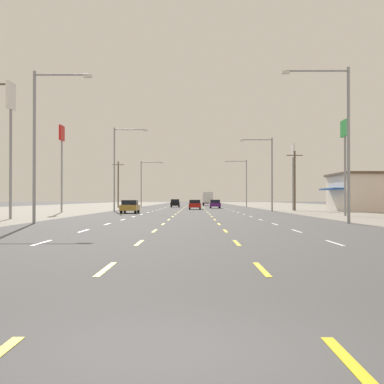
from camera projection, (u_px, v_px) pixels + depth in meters
The scene contains 22 objects.
ground_plane at pixel (193, 211), 71.56m from camera, with size 572.00×572.00×0.00m, color #4C4C4F.
lot_apron_left at pixel (0, 211), 71.69m from camera, with size 28.00×440.00×0.01m, color gray.
lane_markings at pixel (194, 207), 110.05m from camera, with size 10.64×227.60×0.01m.
signal_span_wire at pixel (177, 37), 13.12m from camera, with size 25.03×0.52×9.54m.
sedan_far_left_nearest at pixel (130, 206), 62.01m from camera, with size 1.80×4.50×1.46m.
sedan_center_turn_near at pixel (195, 204), 84.47m from camera, with size 1.80×4.50×1.46m.
sedan_inner_right_mid at pixel (215, 204), 95.85m from camera, with size 1.80×4.50×1.46m.
hatchback_inner_left_midfar at pixel (175, 203), 108.22m from camera, with size 1.72×3.90×1.54m.
box_truck_inner_right_far at pixel (208, 198), 134.31m from camera, with size 2.40×7.20×3.23m.
storefront_right_row_2 at pixel (376, 192), 74.00m from camera, with size 12.17×12.04×4.99m.
pole_sign_left_row_1 at pixel (11, 118), 44.39m from camera, with size 0.24×1.69×10.86m.
pole_sign_left_row_2 at pixel (62, 147), 66.15m from camera, with size 0.24×1.98×10.26m.
pole_sign_right_row_1 at pixel (345, 141), 52.70m from camera, with size 0.24×2.56×9.05m.
pole_sign_right_row_2 at pixel (293, 161), 78.45m from camera, with size 0.24×1.70×9.31m.
streetlight_left_row_0 at pixel (40, 136), 36.19m from camera, with size 3.81×0.26×9.88m.
streetlight_right_row_0 at pixel (342, 133), 36.08m from camera, with size 4.41×0.26×10.11m.
streetlight_left_row_1 at pixel (118, 163), 72.02m from camera, with size 4.37×0.26×10.78m.
streetlight_right_row_1 at pixel (269, 168), 71.91m from camera, with size 4.25×0.26×9.46m.
streetlight_left_row_2 at pixel (144, 180), 107.84m from camera, with size 4.39×0.26×8.91m.
streetlight_right_row_2 at pixel (244, 180), 107.74m from camera, with size 4.28×0.26×9.11m.
utility_pole_right_row_1 at pixel (295, 179), 75.84m from camera, with size 2.20×0.26×8.10m.
utility_pole_left_row_2 at pixel (118, 183), 103.59m from camera, with size 2.20×0.26×8.53m.
Camera 1 is at (0.26, -5.58, 1.58)m, focal length 52.43 mm.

